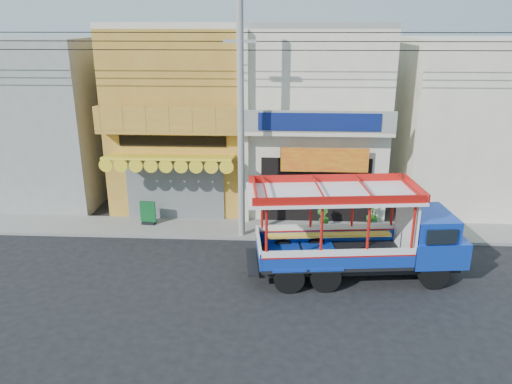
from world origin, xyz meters
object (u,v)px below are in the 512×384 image
(potted_plant_b, at_px, (323,217))
(potted_plant_c, at_px, (372,215))
(songthaew_truck, at_px, (371,233))
(green_sign, at_px, (148,215))
(utility_pole, at_px, (245,113))

(potted_plant_b, distance_m, potted_plant_c, 2.16)
(songthaew_truck, xyz_separation_m, potted_plant_b, (-1.27, 3.81, -0.98))
(songthaew_truck, distance_m, potted_plant_c, 4.52)
(potted_plant_b, bearing_deg, green_sign, 42.33)
(green_sign, height_order, potted_plant_b, green_sign)
(songthaew_truck, bearing_deg, green_sign, 155.70)
(utility_pole, bearing_deg, songthaew_truck, -33.95)
(green_sign, bearing_deg, utility_pole, -12.27)
(green_sign, relative_size, potted_plant_c, 1.14)
(utility_pole, relative_size, green_sign, 27.72)
(songthaew_truck, height_order, potted_plant_b, songthaew_truck)
(potted_plant_b, relative_size, potted_plant_c, 1.13)
(potted_plant_b, bearing_deg, potted_plant_c, -123.14)
(green_sign, bearing_deg, potted_plant_b, -0.68)
(green_sign, distance_m, potted_plant_c, 9.46)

